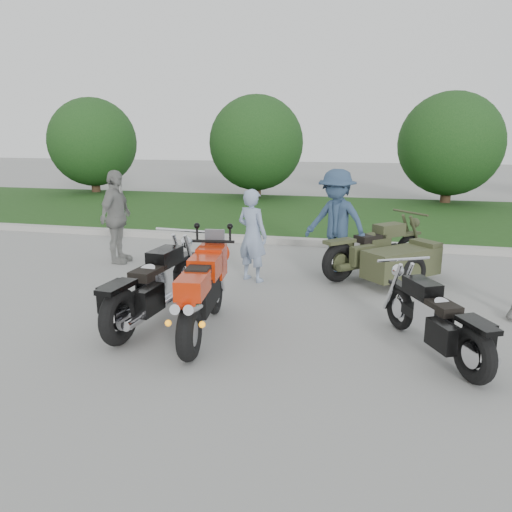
% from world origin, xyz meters
% --- Properties ---
extents(ground, '(80.00, 80.00, 0.00)m').
position_xyz_m(ground, '(0.00, 0.00, 0.00)').
color(ground, gray).
rests_on(ground, ground).
extents(curb, '(60.00, 0.30, 0.15)m').
position_xyz_m(curb, '(0.00, 6.00, 0.07)').
color(curb, '#A5A39C').
rests_on(curb, ground).
extents(grass_strip, '(60.00, 8.00, 0.14)m').
position_xyz_m(grass_strip, '(0.00, 10.15, 0.07)').
color(grass_strip, '#244F1B').
rests_on(grass_strip, ground).
extents(tree_far_left, '(3.60, 3.60, 4.00)m').
position_xyz_m(tree_far_left, '(-10.00, 13.50, 2.19)').
color(tree_far_left, '#3F2B1C').
rests_on(tree_far_left, ground).
extents(tree_mid_left, '(3.60, 3.60, 4.00)m').
position_xyz_m(tree_mid_left, '(-3.00, 13.50, 2.19)').
color(tree_mid_left, '#3F2B1C').
rests_on(tree_mid_left, ground).
extents(tree_mid_right, '(3.60, 3.60, 4.00)m').
position_xyz_m(tree_mid_right, '(4.00, 13.50, 2.19)').
color(tree_mid_right, '#3F2B1C').
rests_on(tree_mid_right, ground).
extents(sportbike_red, '(0.55, 2.22, 1.06)m').
position_xyz_m(sportbike_red, '(-0.52, 0.29, 0.62)').
color(sportbike_red, black).
rests_on(sportbike_red, ground).
extents(cruiser_left, '(0.49, 2.51, 0.97)m').
position_xyz_m(cruiser_left, '(-1.36, 0.56, 0.49)').
color(cruiser_left, black).
rests_on(cruiser_left, ground).
extents(cruiser_right, '(1.13, 1.98, 0.83)m').
position_xyz_m(cruiser_right, '(2.39, 0.37, 0.43)').
color(cruiser_right, black).
rests_on(cruiser_right, ground).
extents(cruiser_sidecar, '(2.08, 2.19, 0.94)m').
position_xyz_m(cruiser_sidecar, '(1.87, 3.39, 0.44)').
color(cruiser_sidecar, black).
rests_on(cruiser_sidecar, ground).
extents(person_stripe, '(0.71, 0.61, 1.65)m').
position_xyz_m(person_stripe, '(-0.50, 2.89, 0.83)').
color(person_stripe, '#8395B2').
rests_on(person_stripe, ground).
extents(person_denim, '(1.44, 1.17, 1.95)m').
position_xyz_m(person_denim, '(0.89, 3.81, 0.97)').
color(person_denim, navy).
rests_on(person_denim, ground).
extents(person_back, '(0.49, 1.11, 1.88)m').
position_xyz_m(person_back, '(-3.48, 3.48, 0.94)').
color(person_back, gray).
rests_on(person_back, ground).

